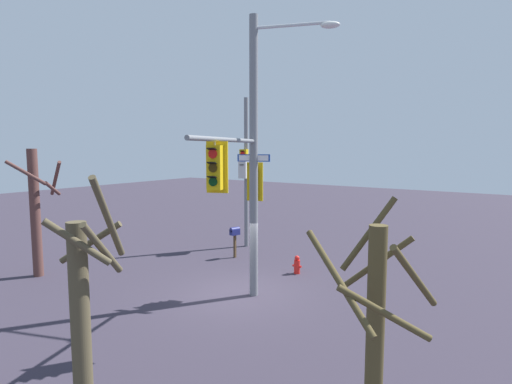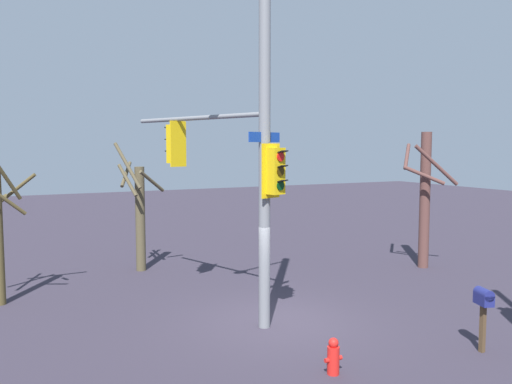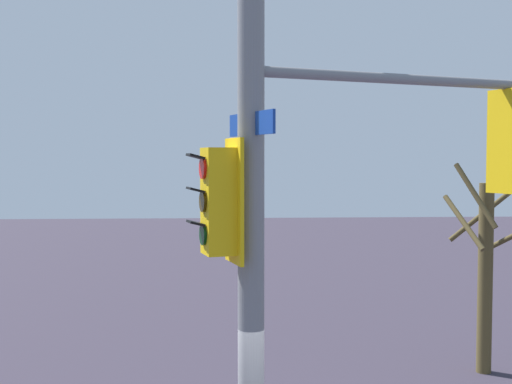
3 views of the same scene
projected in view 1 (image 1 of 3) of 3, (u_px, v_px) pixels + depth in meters
ground_plane at (239, 293)px, 14.36m from camera, size 80.00×80.00×0.00m
main_signal_pole_assembly at (252, 155)px, 13.12m from camera, size 3.15×5.98×9.22m
secondary_pole_assembly at (245, 169)px, 20.67m from camera, size 0.51×0.76×7.45m
fire_hydrant at (297, 265)px, 16.60m from camera, size 0.38×0.24×0.73m
mailbox at (235, 234)px, 18.94m from camera, size 0.36×0.49×1.41m
bare_tree_behind_pole at (375, 328)px, 6.63m from camera, size 2.02×1.87×4.21m
bare_tree_across_street at (83, 311)px, 7.39m from camera, size 1.71×1.58×4.59m
bare_tree_corner at (36, 210)px, 16.06m from camera, size 1.62×2.08×4.97m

